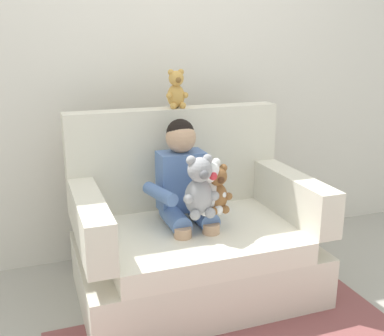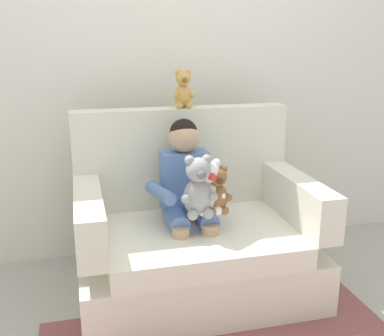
% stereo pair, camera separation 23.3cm
% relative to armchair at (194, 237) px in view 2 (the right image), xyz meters
% --- Properties ---
extents(ground_plane, '(8.00, 8.00, 0.00)m').
position_rel_armchair_xyz_m(ground_plane, '(0.00, -0.05, -0.32)').
color(ground_plane, '#ADA89E').
extents(back_wall, '(6.00, 0.10, 2.60)m').
position_rel_armchair_xyz_m(back_wall, '(0.00, 0.65, 0.98)').
color(back_wall, silver).
rests_on(back_wall, ground).
extents(armchair, '(1.31, 0.87, 1.03)m').
position_rel_armchair_xyz_m(armchair, '(0.00, 0.00, 0.00)').
color(armchair, silver).
rests_on(armchair, ground).
extents(seated_child, '(0.45, 0.39, 0.82)m').
position_rel_armchair_xyz_m(seated_child, '(-0.04, 0.01, 0.31)').
color(seated_child, '#597AB7').
rests_on(seated_child, armchair).
extents(plush_white, '(0.18, 0.14, 0.30)m').
position_rel_armchair_xyz_m(plush_white, '(0.04, -0.15, 0.34)').
color(plush_white, white).
rests_on(plush_white, armchair).
extents(plush_grey, '(0.20, 0.16, 0.33)m').
position_rel_armchair_xyz_m(plush_grey, '(-0.03, -0.18, 0.36)').
color(plush_grey, '#9E9EA3').
rests_on(plush_grey, armchair).
extents(plush_brown, '(0.16, 0.13, 0.26)m').
position_rel_armchair_xyz_m(plush_brown, '(0.08, -0.16, 0.33)').
color(plush_brown, brown).
rests_on(plush_brown, armchair).
extents(plush_honey_on_backrest, '(0.14, 0.11, 0.23)m').
position_rel_armchair_xyz_m(plush_honey_on_backrest, '(0.01, 0.31, 0.81)').
color(plush_honey_on_backrest, gold).
rests_on(plush_honey_on_backrest, armchair).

